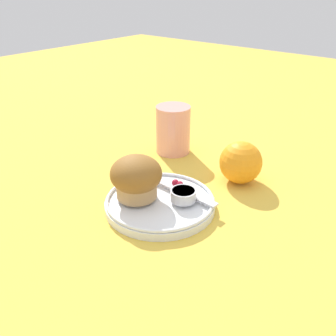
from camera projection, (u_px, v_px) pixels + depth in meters
ground_plane at (173, 201)px, 0.68m from camera, size 3.00×3.00×0.00m
plate at (160, 203)px, 0.66m from camera, size 0.19×0.19×0.02m
muffin at (136, 177)px, 0.64m from camera, size 0.09×0.09×0.08m
cream_ramekin at (183, 194)px, 0.64m from camera, size 0.04×0.04×0.02m
berry_pair at (178, 184)px, 0.68m from camera, size 0.02×0.01×0.01m
butter_knife at (181, 190)px, 0.67m from camera, size 0.15×0.02×0.00m
orange_fruit at (241, 162)px, 0.73m from camera, size 0.08×0.08×0.08m
juice_glass at (173, 130)px, 0.84m from camera, size 0.08×0.08×0.11m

